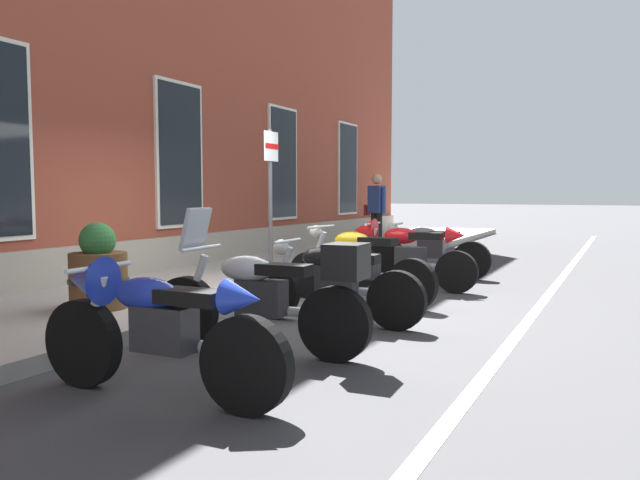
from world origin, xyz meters
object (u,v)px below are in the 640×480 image
Objects in this scene: pedestrian_blue_top at (376,208)px; barrel_planter at (98,273)px; motorcycle_black_naked at (331,282)px; motorcycle_silver_touring at (268,294)px; motorcycle_yellow_naked at (357,266)px; motorcycle_grey_naked at (427,250)px; motorcycle_blue_sport at (150,322)px; parking_sign at (271,182)px; motorcycle_red_sport at (402,251)px.

barrel_planter is at bearing 177.88° from pedestrian_blue_top.
motorcycle_black_naked is at bearing -66.02° from barrel_planter.
motorcycle_silver_touring is at bearing -178.35° from motorcycle_black_naked.
motorcycle_yellow_naked reaches higher than motorcycle_grey_naked.
motorcycle_grey_naked is at bearing 0.64° from motorcycle_blue_sport.
barrel_planter is at bearing 171.69° from parking_sign.
parking_sign reaches higher than motorcycle_grey_naked.
pedestrian_blue_top reaches higher than motorcycle_yellow_naked.
motorcycle_red_sport is at bearing -68.72° from parking_sign.
barrel_planter reaches higher than motorcycle_black_naked.
motorcycle_red_sport reaches higher than motorcycle_grey_naked.
motorcycle_black_naked is at bearing -1.53° from motorcycle_blue_sport.
motorcycle_silver_touring is 4.02m from parking_sign.
pedestrian_blue_top reaches higher than motorcycle_red_sport.
motorcycle_black_naked is (2.79, -0.07, -0.07)m from motorcycle_blue_sport.
motorcycle_silver_touring reaches higher than barrel_planter.
motorcycle_silver_touring is 1.28× the size of pedestrian_blue_top.
pedestrian_blue_top reaches higher than motorcycle_black_naked.
parking_sign reaches higher than pedestrian_blue_top.
motorcycle_yellow_naked reaches higher than motorcycle_blue_sport.
motorcycle_red_sport is 2.16× the size of barrel_planter.
motorcycle_grey_naked reaches higher than motorcycle_black_naked.
pedestrian_blue_top is 0.76× the size of parking_sign.
barrel_planter is at bearing 156.84° from motorcycle_grey_naked.
motorcycle_blue_sport is 5.46m from motorcycle_red_sport.
motorcycle_red_sport is 4.54m from pedestrian_blue_top.
parking_sign is (1.95, 1.94, 1.14)m from motorcycle_black_naked.
motorcycle_black_naked is 2.60m from barrel_planter.
motorcycle_silver_touring is 8.40m from pedestrian_blue_top.
motorcycle_black_naked is 0.94× the size of parking_sign.
motorcycle_blue_sport is 2.88m from barrel_planter.
pedestrian_blue_top is (9.50, 2.01, 0.57)m from motorcycle_blue_sport.
motorcycle_yellow_naked is at bearing 2.22° from motorcycle_blue_sport.
motorcycle_grey_naked is (4.14, 0.15, 0.00)m from motorcycle_black_naked.
motorcycle_red_sport is at bearing -177.87° from motorcycle_grey_naked.
pedestrian_blue_top is (2.57, 1.94, 0.64)m from motorcycle_grey_naked.
motorcycle_silver_touring is 1.39m from motorcycle_black_naked.
motorcycle_grey_naked is at bearing 2.13° from motorcycle_red_sport.
pedestrian_blue_top is at bearing 26.20° from motorcycle_red_sport.
motorcycle_blue_sport is at bearing -127.02° from barrel_planter.
parking_sign is at bearing 21.44° from motorcycle_blue_sport.
motorcycle_silver_touring is at bearing -4.69° from motorcycle_blue_sport.
motorcycle_red_sport is 1.48m from motorcycle_grey_naked.
motorcycle_grey_naked is at bearing -23.16° from barrel_planter.
pedestrian_blue_top is at bearing 18.88° from motorcycle_yellow_naked.
pedestrian_blue_top reaches higher than motorcycle_grey_naked.
motorcycle_grey_naked is at bearing 2.10° from motorcycle_black_naked.
motorcycle_red_sport reaches higher than motorcycle_black_naked.
barrel_planter is (-2.34, 2.14, 0.06)m from motorcycle_yellow_naked.
motorcycle_blue_sport is 5.20m from parking_sign.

